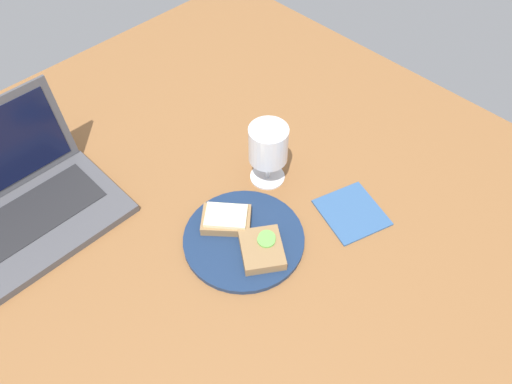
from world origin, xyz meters
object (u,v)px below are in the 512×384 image
Objects in this scene: laptop at (25,201)px; napkin at (352,212)px; sandwich_with_cucumber at (263,248)px; wine_glass at (268,147)px; sandwich_with_cheese at (225,220)px; plate at (243,239)px.

napkin is (47.27, -46.55, -3.92)cm from laptop.
sandwich_with_cucumber is 21.41cm from wine_glass.
sandwich_with_cucumber and sandwich_with_cheese have the same top height.
plate is 23.38cm from napkin.
napkin is at bearing -15.87° from sandwich_with_cucumber.
plate is 1.99× the size of sandwich_with_cucumber.
sandwich_with_cheese is at bearing 93.84° from sandwich_with_cucumber.
laptop reaches higher than napkin.
laptop is at bearing 146.97° from wine_glass.
plate is at bearing 94.46° from sandwich_with_cucumber.
laptop reaches higher than plate.
wine_glass is at bearing 28.75° from plate.
laptop is (-26.24, 30.73, 1.78)cm from sandwich_with_cheese.
sandwich_with_cheese is 17.54cm from wine_glass.
plate is 5.36cm from sandwich_with_cheese.
wine_glass is at bearing 41.84° from sandwich_with_cucumber.
laptop is 2.59× the size of napkin.
sandwich_with_cheese is 0.36× the size of laptop.
plate is at bearing -53.44° from laptop.
sandwich_with_cucumber is 10.06cm from sandwich_with_cheese.
sandwich_with_cucumber is at bearing -56.57° from laptop.
laptop reaches higher than wine_glass.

